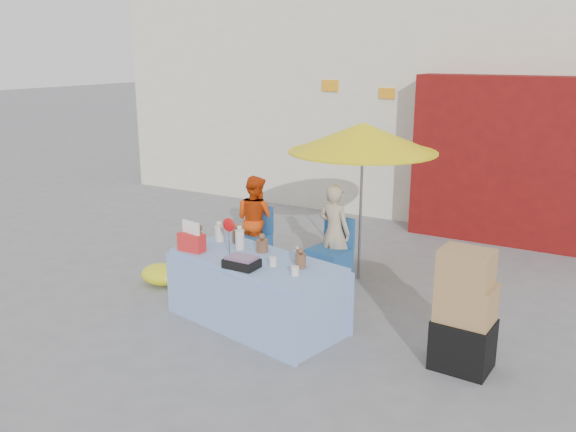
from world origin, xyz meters
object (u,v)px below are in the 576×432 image
Objects in this scene: chair_left at (251,248)px; vendor_orange at (255,220)px; vendor_beige at (334,232)px; umbrella at (363,138)px; box_stack at (464,315)px; market_table at (256,290)px; chair_right at (329,263)px.

vendor_orange reaches higher than chair_left.
umbrella is (0.30, 0.15, 1.25)m from vendor_beige.
box_stack is (1.83, -1.70, -1.34)m from umbrella.
chair_right is (0.13, 1.57, -0.14)m from market_table.
umbrella is (0.43, 1.85, 1.50)m from market_table.
vendor_beige is at bearing 143.93° from box_stack.
box_stack is (3.38, -1.55, -0.09)m from vendor_orange.
market_table is 1.79× the size of box_stack.
vendor_orange is 2.00m from umbrella.
market_table is 2.05m from vendor_orange.
vendor_beige reaches higher than market_table.
chair_right is 1.69m from umbrella.
umbrella reaches higher than vendor_orange.
chair_left is (-1.12, 1.57, -0.14)m from market_table.
market_table is at bearing -176.06° from box_stack.
chair_left and chair_right have the same top height.
umbrella is at bearing -164.31° from vendor_orange.
market_table is at bearing 95.76° from vendor_beige.
market_table is 2.27m from box_stack.
umbrella is (0.30, 0.28, 1.64)m from chair_right.
chair_left is 0.67× the size of vendor_orange.
market_table is 1.03× the size of umbrella.
chair_left is 2.27m from umbrella.
vendor_beige is (0.13, 1.70, 0.25)m from market_table.
vendor_orange reaches higher than market_table.
box_stack is at bearing 15.80° from market_table.
vendor_orange is at bearing -174.47° from umbrella.
chair_left is 1.25m from chair_right.
chair_left is 1.31m from vendor_beige.
vendor_beige is at bearing 16.31° from chair_left.
vendor_orange reaches higher than chair_right.
umbrella is at bearing 137.07° from box_stack.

